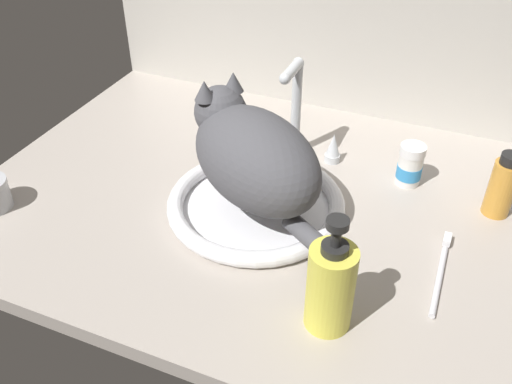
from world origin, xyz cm
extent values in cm
cube|color=#ADA399|center=(0.00, 0.00, 1.50)|extent=(109.59, 77.30, 3.00)
cube|color=beige|center=(0.00, 39.85, 22.49)|extent=(109.59, 2.40, 44.97)
torus|color=white|center=(-1.16, -3.68, 4.46)|extent=(32.29, 32.29, 2.92)
cylinder|color=white|center=(-1.16, -3.68, 3.30)|extent=(27.92, 27.92, 0.60)
cylinder|color=silver|center=(-1.16, 17.11, 4.26)|extent=(4.00, 4.00, 2.52)
cylinder|color=silver|center=(-1.16, 17.11, 14.30)|extent=(2.00, 2.00, 17.57)
sphere|color=silver|center=(-1.16, 17.11, 23.09)|extent=(2.20, 2.20, 2.20)
cylinder|color=silver|center=(-1.16, 13.40, 23.09)|extent=(2.00, 7.41, 2.00)
sphere|color=silver|center=(-1.16, 9.70, 23.09)|extent=(2.10, 2.10, 2.10)
cylinder|color=silver|center=(-9.42, 17.11, 3.80)|extent=(3.20, 3.20, 1.60)
cone|color=silver|center=(-9.42, 17.11, 6.98)|extent=(2.88, 2.88, 4.76)
cylinder|color=silver|center=(7.11, 17.11, 3.80)|extent=(3.20, 3.20, 1.60)
cone|color=silver|center=(7.11, 17.11, 6.98)|extent=(2.88, 2.88, 4.76)
ellipsoid|color=#4C4C51|center=(-1.16, -3.68, 14.01)|extent=(33.51, 30.31, 16.18)
sphere|color=#4C4C51|center=(-10.73, 2.62, 17.97)|extent=(9.62, 9.62, 9.62)
cone|color=#4C4C51|center=(-12.32, 0.21, 23.14)|extent=(3.66, 3.66, 3.61)
cone|color=#4C4C51|center=(-9.14, 5.03, 23.14)|extent=(3.66, 3.66, 3.61)
ellipsoid|color=silver|center=(-13.74, 4.61, 17.01)|extent=(4.63, 4.96, 3.08)
ellipsoid|color=silver|center=(-9.53, 1.83, 13.20)|extent=(11.97, 12.41, 8.90)
cylinder|color=#4C4C51|center=(12.29, -12.54, 7.52)|extent=(11.89, 9.35, 3.20)
cylinder|color=white|center=(22.75, 15.37, 6.29)|extent=(4.63, 4.63, 6.59)
cylinder|color=#338CD1|center=(22.75, 15.37, 5.77)|extent=(4.77, 4.77, 2.63)
cylinder|color=white|center=(22.75, 15.37, 10.51)|extent=(4.86, 4.86, 1.84)
cylinder|color=gold|center=(39.11, 12.29, 8.29)|extent=(4.80, 4.80, 10.58)
cylinder|color=black|center=(39.11, 12.29, 14.48)|extent=(3.60, 3.60, 1.80)
cylinder|color=#E5DB4C|center=(18.32, -23.75, 9.86)|extent=(6.75, 6.75, 13.71)
cylinder|color=black|center=(18.32, -23.75, 17.31)|extent=(3.71, 3.71, 1.20)
cylinder|color=black|center=(18.32, -23.75, 19.44)|extent=(1.35, 1.35, 3.05)
cylinder|color=black|center=(18.32, -23.75, 21.56)|extent=(3.04, 3.04, 1.20)
cylinder|color=silver|center=(32.24, -9.59, 3.50)|extent=(1.11, 15.64, 1.00)
cube|color=white|center=(32.17, -0.47, 4.10)|extent=(1.22, 2.61, 1.20)
camera|label=1|loc=(29.37, -76.94, 66.53)|focal=39.02mm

